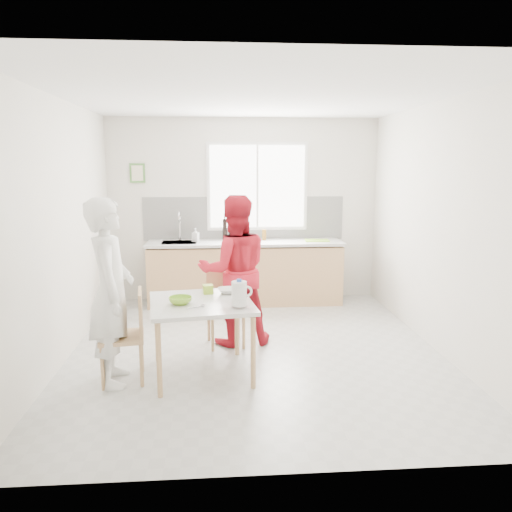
{
  "coord_description": "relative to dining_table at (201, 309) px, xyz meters",
  "views": [
    {
      "loc": [
        -0.39,
        -5.22,
        2.03
      ],
      "look_at": [
        0.03,
        0.2,
        1.03
      ],
      "focal_mm": 35.0,
      "sensor_mm": 36.0,
      "label": 1
    }
  ],
  "objects": [
    {
      "name": "ground",
      "position": [
        0.56,
        0.58,
        -0.66
      ],
      "size": [
        4.5,
        4.5,
        0.0
      ],
      "primitive_type": "plane",
      "color": "#B7B7B2",
      "rests_on": "ground"
    },
    {
      "name": "room_shell",
      "position": [
        0.56,
        0.58,
        0.99
      ],
      "size": [
        4.5,
        4.5,
        4.5
      ],
      "color": "silver",
      "rests_on": "ground"
    },
    {
      "name": "window",
      "position": [
        0.76,
        2.81,
        1.04
      ],
      "size": [
        1.5,
        0.06,
        1.3
      ],
      "color": "white",
      "rests_on": "room_shell"
    },
    {
      "name": "backsplash",
      "position": [
        0.56,
        2.82,
        0.57
      ],
      "size": [
        3.0,
        0.02,
        0.65
      ],
      "primitive_type": "cube",
      "color": "white",
      "rests_on": "room_shell"
    },
    {
      "name": "picture_frame",
      "position": [
        -0.99,
        2.81,
        1.24
      ],
      "size": [
        0.22,
        0.03,
        0.28
      ],
      "color": "#528B3F",
      "rests_on": "room_shell"
    },
    {
      "name": "kitchen_counter",
      "position": [
        0.56,
        2.53,
        -0.24
      ],
      "size": [
        2.84,
        0.64,
        1.37
      ],
      "color": "tan",
      "rests_on": "ground"
    },
    {
      "name": "dining_table",
      "position": [
        0.0,
        0.0,
        0.0
      ],
      "size": [
        1.08,
        1.08,
        0.74
      ],
      "rotation": [
        0.0,
        0.0,
        0.14
      ],
      "color": "silver",
      "rests_on": "ground"
    },
    {
      "name": "chair_left",
      "position": [
        -0.68,
        -0.09,
        -0.18
      ],
      "size": [
        0.45,
        0.45,
        0.87
      ],
      "rotation": [
        0.0,
        0.0,
        -1.43
      ],
      "color": "tan",
      "rests_on": "ground"
    },
    {
      "name": "chair_far",
      "position": [
        0.23,
        0.86,
        -0.18
      ],
      "size": [
        0.46,
        0.46,
        0.88
      ],
      "rotation": [
        0.0,
        0.0,
        0.14
      ],
      "color": "tan",
      "rests_on": "ground"
    },
    {
      "name": "person_white",
      "position": [
        -0.82,
        -0.11,
        0.21
      ],
      "size": [
        0.5,
        0.69,
        1.74
      ],
      "primitive_type": "imported",
      "rotation": [
        0.0,
        0.0,
        1.71
      ],
      "color": "white",
      "rests_on": "ground"
    },
    {
      "name": "person_red",
      "position": [
        0.35,
        0.85,
        0.19
      ],
      "size": [
        0.9,
        0.75,
        1.7
      ],
      "primitive_type": "imported",
      "rotation": [
        0.0,
        0.0,
        3.28
      ],
      "color": "red",
      "rests_on": "ground"
    },
    {
      "name": "bowl_green",
      "position": [
        -0.19,
        -0.08,
        0.11
      ],
      "size": [
        0.25,
        0.25,
        0.07
      ],
      "primitive_type": "imported",
      "rotation": [
        0.0,
        0.0,
        0.14
      ],
      "color": "#81BC2B",
      "rests_on": "dining_table"
    },
    {
      "name": "bowl_white",
      "position": [
        0.26,
        0.29,
        0.1
      ],
      "size": [
        0.23,
        0.23,
        0.05
      ],
      "primitive_type": "imported",
      "rotation": [
        0.0,
        0.0,
        0.14
      ],
      "color": "white",
      "rests_on": "dining_table"
    },
    {
      "name": "milk_jug",
      "position": [
        0.36,
        -0.23,
        0.21
      ],
      "size": [
        0.19,
        0.14,
        0.25
      ],
      "rotation": [
        0.0,
        0.0,
        0.14
      ],
      "color": "white",
      "rests_on": "dining_table"
    },
    {
      "name": "green_box",
      "position": [
        0.06,
        0.29,
        0.12
      ],
      "size": [
        0.11,
        0.11,
        0.09
      ],
      "primitive_type": "cube",
      "rotation": [
        0.0,
        0.0,
        0.14
      ],
      "color": "#9ECB2E",
      "rests_on": "dining_table"
    },
    {
      "name": "spoon",
      "position": [
        -0.05,
        -0.23,
        0.09
      ],
      "size": [
        0.15,
        0.09,
        0.01
      ],
      "primitive_type": "cylinder",
      "rotation": [
        0.0,
        1.57,
        0.49
      ],
      "color": "#A5A5AA",
      "rests_on": "dining_table"
    },
    {
      "name": "cutting_board",
      "position": [
        1.62,
        2.51,
        0.27
      ],
      "size": [
        0.37,
        0.27,
        0.01
      ],
      "primitive_type": "cube",
      "rotation": [
        0.0,
        0.0,
        -0.07
      ],
      "color": "#92D030",
      "rests_on": "kitchen_counter"
    },
    {
      "name": "wine_bottle_a",
      "position": [
        0.27,
        2.68,
        0.42
      ],
      "size": [
        0.07,
        0.07,
        0.32
      ],
      "primitive_type": "cylinder",
      "color": "black",
      "rests_on": "kitchen_counter"
    },
    {
      "name": "wine_bottle_b",
      "position": [
        0.37,
        2.63,
        0.41
      ],
      "size": [
        0.07,
        0.07,
        0.3
      ],
      "primitive_type": "cylinder",
      "color": "black",
      "rests_on": "kitchen_counter"
    },
    {
      "name": "jar_amber",
      "position": [
        0.85,
        2.64,
        0.34
      ],
      "size": [
        0.06,
        0.06,
        0.16
      ],
      "primitive_type": "cylinder",
      "color": "brown",
      "rests_on": "kitchen_counter"
    },
    {
      "name": "soap_bottle",
      "position": [
        -0.16,
        2.58,
        0.36
      ],
      "size": [
        0.11,
        0.11,
        0.19
      ],
      "primitive_type": "imported",
      "rotation": [
        0.0,
        0.0,
        -0.33
      ],
      "color": "#999999",
      "rests_on": "kitchen_counter"
    }
  ]
}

